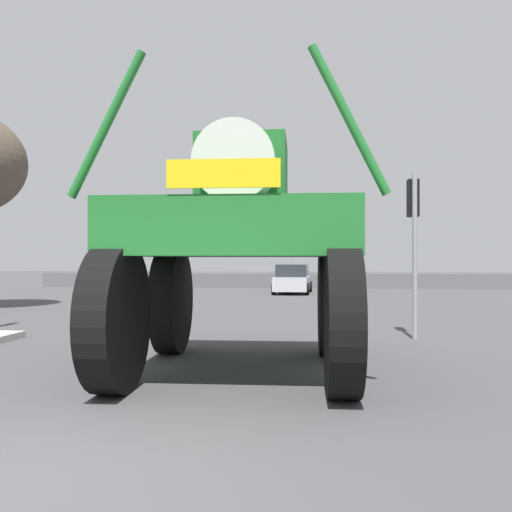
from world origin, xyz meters
The scene contains 6 objects.
ground_plane centered at (0.00, 18.00, 0.00)m, with size 120.00×120.00×0.00m, color #424244.
oversize_sprayer centered at (1.08, 4.56, 2.01)m, with size 4.19×5.31×4.51m.
sedan_ahead centered at (1.00, 25.38, 0.71)m, with size 2.01×4.17×1.52m.
traffic_signal_near_right centered at (4.44, 8.66, 2.69)m, with size 0.24×0.54×3.68m.
traffic_signal_far_left centered at (-4.63, 24.93, 2.53)m, with size 0.24×0.55×3.47m.
roadside_barrier centered at (0.00, 30.84, 0.45)m, with size 30.93×0.24×0.90m, color #59595B.
Camera 1 is at (2.29, -4.40, 1.78)m, focal length 39.85 mm.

